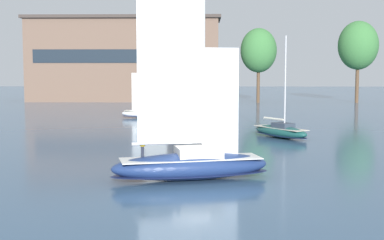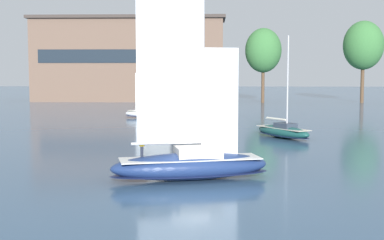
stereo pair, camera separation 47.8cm
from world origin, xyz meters
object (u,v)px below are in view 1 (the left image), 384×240
tree_shore_left (358,46)px  sailboat_moored_near_marina (149,112)px  tree_shore_center (259,51)px  sailboat_main (191,163)px  sailboat_moored_far_slip (281,131)px

tree_shore_left → sailboat_moored_near_marina: 58.86m
tree_shore_left → sailboat_moored_near_marina: (-42.31, -39.21, -11.68)m
tree_shore_center → sailboat_moored_near_marina: (-20.38, -39.01, -10.60)m
tree_shore_center → sailboat_main: bearing=-98.6°
sailboat_main → sailboat_moored_far_slip: (9.08, 22.29, -0.41)m
tree_shore_center → sailboat_moored_far_slip: tree_shore_center is taller
sailboat_moored_far_slip → sailboat_main: bearing=-112.2°
tree_shore_left → sailboat_moored_far_slip: tree_shore_left is taller
tree_shore_left → sailboat_main: bearing=-112.3°
tree_shore_left → sailboat_moored_near_marina: size_ratio=1.57×
sailboat_main → sailboat_moored_near_marina: (-7.62, 45.37, -0.22)m
sailboat_main → sailboat_moored_near_marina: bearing=99.5°
sailboat_main → sailboat_moored_far_slip: 24.07m
tree_shore_left → tree_shore_center: tree_shore_left is taller
tree_shore_left → sailboat_moored_far_slip: (-25.62, -62.29, -11.88)m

